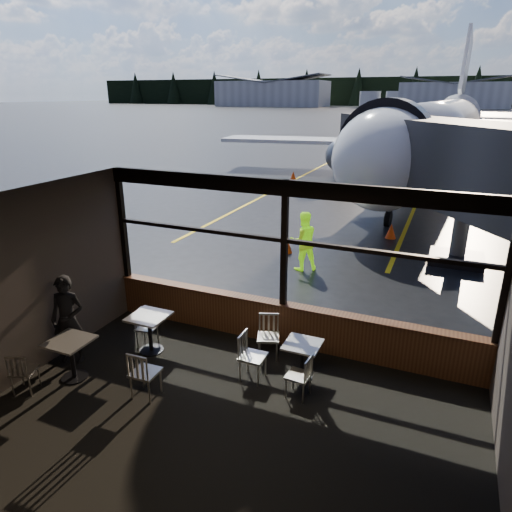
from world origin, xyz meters
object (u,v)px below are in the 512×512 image
Objects in this scene: ground_crew at (303,241)px; cone_extra at (286,245)px; cone_wing at (293,175)px; jet_bridge at (478,191)px; chair_mid_w at (147,328)px; chair_mid_s at (145,373)px; airliner at (440,91)px; passenger at (68,320)px; chair_near_w at (253,357)px; cafe_table_left at (72,359)px; cone_nose at (391,231)px; chair_near_n at (268,338)px; chair_left_s at (24,371)px; chair_near_e at (298,376)px; cafe_table_near at (302,360)px; cafe_table_mid at (150,333)px.

cone_extra is (-0.95, 1.26, -0.62)m from ground_crew.
cone_wing is 0.87× the size of cone_extra.
chair_mid_w is (-6.19, -6.70, -2.14)m from jet_bridge.
chair_mid_s reaches higher than cone_extra.
chair_mid_w is (-4.24, -22.91, -4.80)m from airliner.
cone_extra is (-3.55, -16.10, -4.93)m from airliner.
chair_near_w is at bearing -5.51° from passenger.
cafe_table_left is 12.15m from cone_nose.
cone_extra reaches higher than cone_nose.
chair_near_w is 0.52× the size of passenger.
cone_nose is (2.68, 11.29, -0.20)m from chair_mid_s.
ground_crew is at bearing -99.74° from chair_near_n.
chair_left_s is (-1.04, -2.17, 0.00)m from chair_mid_w.
chair_mid_s is (-2.45, -1.03, 0.05)m from chair_near_e.
airliner is 23.27m from cafe_table_near.
passenger is at bearing 5.10° from chair_near_n.
chair_near_n is 20.55m from cone_wing.
chair_mid_w is 2.41m from chair_left_s.
cafe_table_left is at bearing 14.43° from chair_near_n.
cone_wing is (-6.11, 19.62, -0.21)m from chair_near_n.
jet_bridge is 4.61m from cone_nose.
chair_mid_w is at bearing 123.05° from chair_mid_s.
airliner is 25.02m from chair_mid_s.
chair_near_w is 1.71× the size of cone_extra.
passenger is (-4.36, -1.24, 0.54)m from cafe_table_near.
cafe_table_near is 4.56m from passenger.
chair_left_s is (-4.39, -2.34, 0.05)m from cafe_table_near.
passenger reaches higher than cafe_table_near.
cafe_table_left is (-6.74, -8.24, -2.15)m from jet_bridge.
jet_bridge is 12.44× the size of chair_near_w.
chair_left_s is 12.92m from cone_nose.
chair_near_n is 2.50m from chair_mid_s.
passenger is (-1.21, -0.91, 0.49)m from cafe_table_mid.
chair_left_s reaches higher than cone_nose.
chair_mid_w is 0.45× the size of ground_crew.
chair_mid_s is at bearing 117.40° from chair_near_e.
cafe_table_near is 7.15m from cone_extra.
ground_crew is 3.29× the size of cone_nose.
airliner reaches higher than chair_near_n.
jet_bridge is 14.59× the size of cafe_table_left.
airliner is 36.26× the size of chair_near_w.
chair_near_e reaches higher than cone_nose.
chair_near_w is (-0.93, 0.16, 0.05)m from chair_near_e.
chair_near_w reaches higher than cone_wing.
cafe_table_left reaches higher than cone_extra.
cafe_table_left is (-4.80, -24.44, -4.80)m from airliner.
chair_near_e is 0.95m from chair_near_w.
chair_near_e is at bearing -110.89° from jet_bridge.
cafe_table_near is 0.92m from chair_near_n.
cafe_table_left is at bearing -96.59° from airliner.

